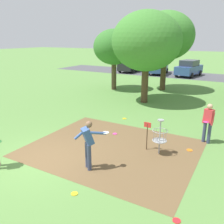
{
  "coord_description": "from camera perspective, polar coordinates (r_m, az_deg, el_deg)",
  "views": [
    {
      "loc": [
        6.07,
        -5.49,
        4.29
      ],
      "look_at": [
        0.86,
        3.67,
        1.0
      ],
      "focal_mm": 38.33,
      "sensor_mm": 36.0,
      "label": 1
    }
  ],
  "objects": [
    {
      "name": "parked_car_center_right",
      "position": [
        29.37,
        17.89,
        9.92
      ],
      "size": [
        2.47,
        4.44,
        1.84
      ],
      "color": "#2D4784",
      "rests_on": "ground"
    },
    {
      "name": "frisbee_by_tee",
      "position": [
        11.16,
        0.68,
        -5.22
      ],
      "size": [
        0.21,
        0.21,
        0.02
      ],
      "primitive_type": "cylinder",
      "color": "#E53D99",
      "rests_on": "ground"
    },
    {
      "name": "tree_mid_center",
      "position": [
        20.44,
        0.48,
        15.17
      ],
      "size": [
        3.41,
        3.41,
        5.0
      ],
      "color": "brown",
      "rests_on": "ground"
    },
    {
      "name": "player_waiting_left",
      "position": [
        8.01,
        -5.68,
        -7.12
      ],
      "size": [
        1.0,
        0.74,
        1.71
      ],
      "color": "#384260",
      "rests_on": "ground"
    },
    {
      "name": "frisbee_far_right",
      "position": [
        6.61,
        15.14,
        -23.72
      ],
      "size": [
        0.2,
        0.2,
        0.02
      ],
      "primitive_type": "cylinder",
      "color": "red",
      "rests_on": "ground"
    },
    {
      "name": "frisbee_mid_grass",
      "position": [
        13.22,
        2.99,
        -1.58
      ],
      "size": [
        0.22,
        0.22,
        0.02
      ],
      "primitive_type": "cylinder",
      "color": "gold",
      "rests_on": "ground"
    },
    {
      "name": "tree_near_left",
      "position": [
        16.25,
        8.23,
        16.3
      ],
      "size": [
        4.53,
        4.53,
        5.99
      ],
      "color": "#4C3823",
      "rests_on": "ground"
    },
    {
      "name": "dirt_tee_pad",
      "position": [
        9.79,
        0.06,
        -8.61
      ],
      "size": [
        6.52,
        5.32,
        0.01
      ],
      "primitive_type": "cube",
      "color": "brown",
      "rests_on": "ground"
    },
    {
      "name": "player_foreground_watching",
      "position": [
        10.72,
        21.96,
        -2.02
      ],
      "size": [
        0.5,
        0.44,
        1.71
      ],
      "color": "#384260",
      "rests_on": "ground"
    },
    {
      "name": "frisbee_near_basket",
      "position": [
        7.32,
        -8.96,
        -18.68
      ],
      "size": [
        0.2,
        0.2,
        0.02
      ],
      "primitive_type": "cylinder",
      "color": "gold",
      "rests_on": "ground"
    },
    {
      "name": "disc_golf_basket",
      "position": [
        9.26,
        11.02,
        -5.43
      ],
      "size": [
        0.98,
        0.58,
        1.39
      ],
      "color": "#9E9EA3",
      "rests_on": "ground"
    },
    {
      "name": "tree_mid_left",
      "position": [
        20.63,
        12.67,
        17.24
      ],
      "size": [
        4.57,
        4.57,
        6.36
      ],
      "color": "#4C3823",
      "rests_on": "ground"
    },
    {
      "name": "parked_car_center_left",
      "position": [
        30.32,
        11.08,
        10.63
      ],
      "size": [
        2.51,
        4.45,
        1.84
      ],
      "color": "#2D4784",
      "rests_on": "ground"
    },
    {
      "name": "frisbee_far_left",
      "position": [
        10.1,
        18.01,
        -8.64
      ],
      "size": [
        0.23,
        0.23,
        0.02
      ],
      "primitive_type": "cylinder",
      "color": "orange",
      "rests_on": "ground"
    },
    {
      "name": "parked_car_leftmost",
      "position": [
        31.77,
        4.44,
        11.19
      ],
      "size": [
        2.04,
        4.23,
        1.84
      ],
      "color": "black",
      "rests_on": "ground"
    },
    {
      "name": "ground_plane",
      "position": [
        9.24,
        -16.44,
        -11.09
      ],
      "size": [
        160.0,
        160.0,
        0.0
      ],
      "primitive_type": "plane",
      "color": "#5B8942"
    },
    {
      "name": "parking_lot_strip",
      "position": [
        30.08,
        17.85,
        8.31
      ],
      "size": [
        36.0,
        6.0,
        0.01
      ],
      "primitive_type": "cube",
      "color": "#4C4C51",
      "rests_on": "ground"
    }
  ]
}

